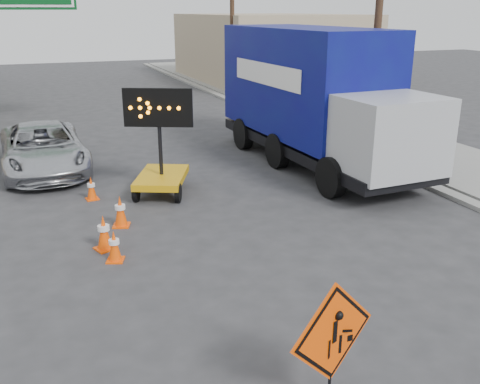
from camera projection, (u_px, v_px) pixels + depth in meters
ground at (302, 354)px, 8.03m from camera, size 100.00×100.00×0.00m
curb_right at (288, 125)px, 23.71m from camera, size 0.40×60.00×0.12m
sidewalk_right at (333, 121)px, 24.51m from camera, size 4.00×60.00×0.15m
building_right_far at (268, 48)px, 38.20m from camera, size 10.00×14.00×4.60m
utility_pole_near at (378, 17)px, 18.09m from camera, size 1.80×0.26×9.00m
utility_pole_far at (232, 14)px, 30.41m from camera, size 1.80×0.26×9.00m
construction_sign at (332, 345)px, 6.63m from camera, size 1.35×0.96×1.84m
arrow_board at (161, 171)px, 14.87m from camera, size 1.99×2.40×2.95m
pickup_truck at (43, 148)px, 16.94m from camera, size 2.64×5.43×1.49m
box_truck at (315, 105)px, 17.36m from camera, size 3.22×9.30×4.38m
cone_a at (114, 246)px, 10.92m from camera, size 0.44×0.44×0.67m
cone_b at (104, 232)px, 11.44m from camera, size 0.51×0.51×0.78m
cone_c at (120, 211)px, 12.67m from camera, size 0.49×0.49×0.76m
cone_d at (91, 188)px, 14.49m from camera, size 0.37×0.37×0.65m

